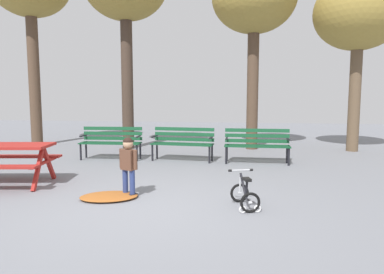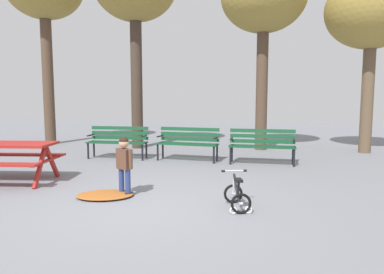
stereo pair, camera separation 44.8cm
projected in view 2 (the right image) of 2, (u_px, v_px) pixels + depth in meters
ground at (135, 205)px, 5.42m from camera, size 36.00×36.00×0.00m
picnic_table at (6, 152)px, 6.85m from camera, size 1.99×1.62×0.79m
park_bench_far_left at (118, 139)px, 9.55m from camera, size 1.62×0.55×0.85m
park_bench_left at (188, 141)px, 9.22m from camera, size 1.63×0.58×0.85m
park_bench_right at (262, 143)px, 8.74m from camera, size 1.60×0.47×0.85m
child_standing at (124, 161)px, 5.89m from camera, size 0.35×0.25×0.99m
kids_bicycle at (237, 195)px, 5.25m from camera, size 0.50×0.63×0.54m
leaf_pile at (105, 195)px, 5.87m from camera, size 1.08×0.90×0.07m
tree_right at (372, 12)px, 10.11m from camera, size 2.60×2.60×5.22m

